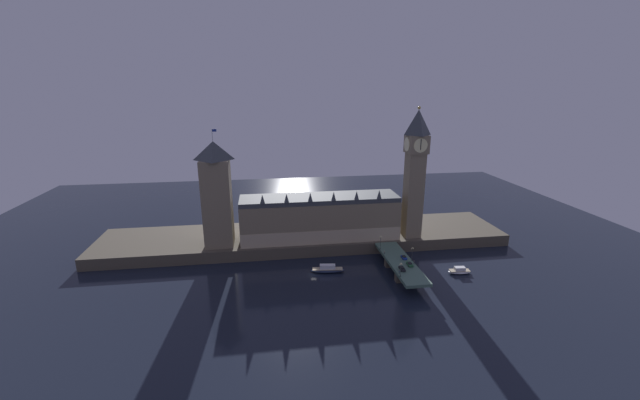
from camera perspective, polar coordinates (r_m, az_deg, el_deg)
The scene contains 17 objects.
ground_plane at distance 185.62m, azimuth -0.95°, elevation -10.72°, with size 400.00×400.00×0.00m, color black.
embankment at distance 219.72m, azimuth -2.26°, elevation -5.44°, with size 220.00×42.00×6.06m.
parliament_hall at distance 207.88m, azimuth -0.06°, elevation -2.49°, with size 82.71×20.79×27.26m.
clock_tower at distance 209.34m, azimuth 13.64°, elevation 4.23°, with size 10.68×10.79×68.57m.
victoria_tower at distance 200.75m, azimuth -14.79°, elevation 0.82°, with size 14.14×14.14×58.82m.
bridge at distance 188.05m, azimuth 11.61°, elevation -9.14°, with size 11.28×46.00×6.21m.
car_northbound_trail at distance 178.80m, azimuth 11.85°, elevation -9.74°, with size 2.02×4.56×1.41m.
car_southbound_lead at distance 183.71m, azimuth 12.91°, elevation -9.08°, with size 2.10×4.42×1.39m.
car_southbound_trail at distance 189.98m, azimuth 12.12°, elevation -8.16°, with size 2.05×4.02×1.34m.
pedestrian_near_rail at distance 175.09m, azimuth 11.45°, elevation -10.20°, with size 0.38×0.38×1.76m.
pedestrian_mid_walk at distance 185.37m, azimuth 13.52°, elevation -8.77°, with size 0.38×0.38×1.85m.
pedestrian_far_rail at distance 193.21m, azimuth 9.36°, elevation -7.50°, with size 0.38×0.38×1.66m.
street_lamp_near at distance 171.50m, azimuth 11.66°, elevation -9.66°, with size 1.34×0.60×6.37m.
street_lamp_mid at distance 187.53m, azimuth 13.27°, elevation -7.41°, with size 1.34×0.60×6.56m.
street_lamp_far at distance 196.79m, azimuth 8.80°, elevation -5.91°, with size 1.34×0.60×6.99m.
boat_upstream at distance 186.61m, azimuth 1.10°, elevation -10.08°, with size 16.40×6.06×3.88m.
boat_downstream at distance 196.91m, azimuth 19.63°, elevation -9.70°, with size 10.92×5.10×3.17m.
Camera 1 is at (-20.84, -164.13, 84.16)m, focal length 22.00 mm.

